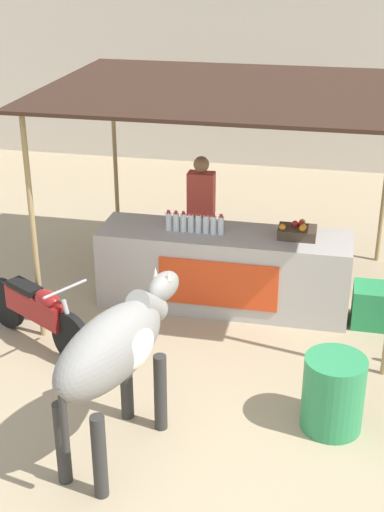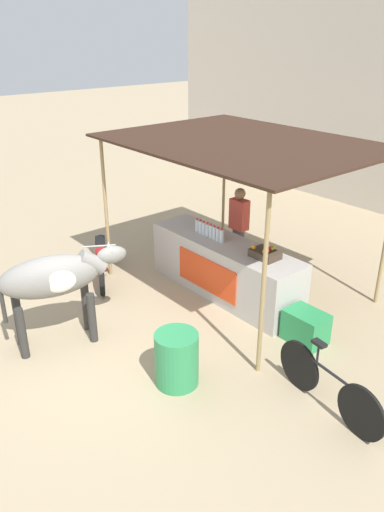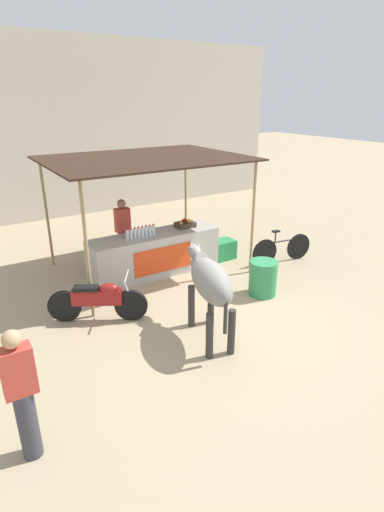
{
  "view_description": "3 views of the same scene",
  "coord_description": "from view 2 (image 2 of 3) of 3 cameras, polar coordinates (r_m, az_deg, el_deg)",
  "views": [
    {
      "loc": [
        1.24,
        -5.48,
        4.21
      ],
      "look_at": [
        -0.21,
        1.35,
        1.02
      ],
      "focal_mm": 50.0,
      "sensor_mm": 36.0,
      "label": 1
    },
    {
      "loc": [
        5.54,
        -3.15,
        4.22
      ],
      "look_at": [
        0.14,
        1.36,
        1.0
      ],
      "focal_mm": 35.0,
      "sensor_mm": 36.0,
      "label": 2
    },
    {
      "loc": [
        -3.8,
        -5.44,
        3.83
      ],
      "look_at": [
        0.31,
        1.1,
        0.73
      ],
      "focal_mm": 28.0,
      "sensor_mm": 36.0,
      "label": 3
    }
  ],
  "objects": [
    {
      "name": "stall_awning",
      "position": [
        8.1,
        5.69,
        12.24
      ],
      "size": [
        4.2,
        3.2,
        2.61
      ],
      "color": "#382319",
      "rests_on": "ground"
    },
    {
      "name": "ground_plane",
      "position": [
        7.64,
        -8.64,
        -9.24
      ],
      "size": [
        60.0,
        60.0,
        0.0
      ],
      "primitive_type": "plane",
      "color": "tan"
    },
    {
      "name": "stall_counter",
      "position": [
        8.56,
        3.7,
        -1.36
      ],
      "size": [
        3.0,
        0.82,
        0.96
      ],
      "color": "#B2ADA8",
      "rests_on": "ground"
    },
    {
      "name": "cooler_box",
      "position": [
        7.55,
        12.85,
        -7.9
      ],
      "size": [
        0.6,
        0.44,
        0.48
      ],
      "primitive_type": "cube",
      "color": "#268C4C",
      "rests_on": "ground"
    },
    {
      "name": "fruit_crate",
      "position": [
        7.83,
        8.39,
        0.32
      ],
      "size": [
        0.44,
        0.32,
        0.18
      ],
      "color": "#3F3326",
      "rests_on": "stall_counter"
    },
    {
      "name": "cow",
      "position": [
        7.22,
        -15.36,
        -2.53
      ],
      "size": [
        0.87,
        1.85,
        1.44
      ],
      "color": "gray",
      "rests_on": "ground"
    },
    {
      "name": "bicycle_leaning",
      "position": [
        6.33,
        15.27,
        -14.13
      ],
      "size": [
        1.65,
        0.28,
        0.85
      ],
      "color": "black",
      "rests_on": "ground"
    },
    {
      "name": "vendor_behind_counter",
      "position": [
        9.18,
        5.34,
        2.94
      ],
      "size": [
        0.34,
        0.22,
        1.65
      ],
      "color": "#383842",
      "rests_on": "ground"
    },
    {
      "name": "water_barrel",
      "position": [
        6.52,
        -1.77,
        -11.67
      ],
      "size": [
        0.57,
        0.57,
        0.73
      ],
      "primitive_type": "cylinder",
      "color": "#2D8C51",
      "rests_on": "ground"
    },
    {
      "name": "water_bottle_row",
      "position": [
        8.53,
        1.97,
        2.93
      ],
      "size": [
        0.7,
        0.07,
        0.25
      ],
      "color": "silver",
      "rests_on": "stall_counter"
    },
    {
      "name": "motorcycle_parked",
      "position": [
        9.21,
        -10.36,
        -0.15
      ],
      "size": [
        1.6,
        1.01,
        0.9
      ],
      "color": "black",
      "rests_on": "ground"
    }
  ]
}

